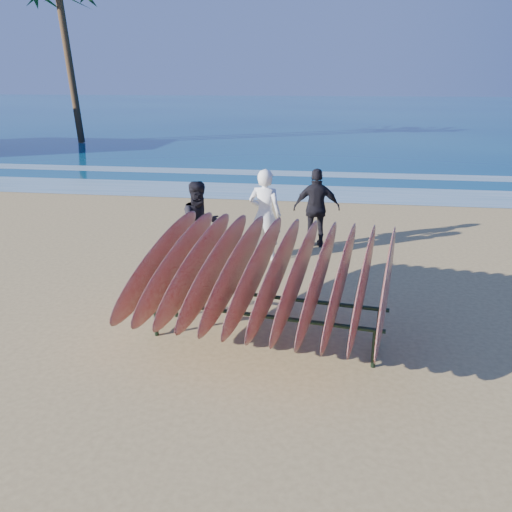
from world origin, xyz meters
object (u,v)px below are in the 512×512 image
Objects in this scene: person_white at (265,215)px; person_dark_b at (317,208)px; person_dark_a at (200,225)px; surfboard_rack at (266,273)px.

person_dark_b is at bearing -122.57° from person_white.
person_white reaches higher than person_dark_a.
person_dark_b is (0.95, 1.00, -0.07)m from person_white.
person_dark_b is (0.47, 4.44, -0.15)m from surfboard_rack.
person_dark_a is (-1.11, -0.68, -0.07)m from person_white.
person_white is (-0.48, 3.45, -0.08)m from surfboard_rack.
person_white is 1.31m from person_dark_a.
person_white is at bearing 106.28° from surfboard_rack.
person_white reaches higher than person_dark_b.
person_dark_a is (-1.59, 2.77, -0.15)m from surfboard_rack.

